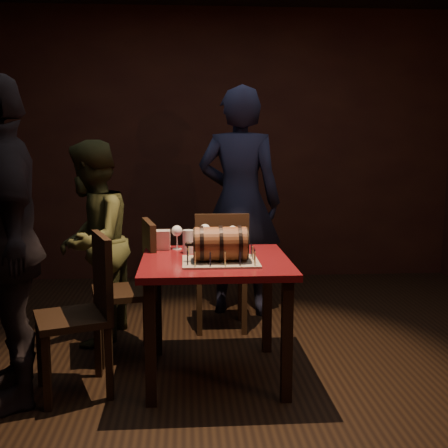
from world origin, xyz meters
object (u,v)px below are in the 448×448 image
object	(u,v)px
person_left_rear	(92,242)
wine_glass_right	(233,232)
person_back	(240,202)
wine_glass_mid	(205,230)
pint_of_ale	(188,242)
chair_left_front	(86,305)
pub_table	(215,276)
barrel_cake	(220,244)
wine_glass_left	(177,232)
chair_back	(221,265)
chair_left_rear	(135,281)
person_left_front	(3,242)

from	to	relation	value
person_left_rear	wine_glass_right	bearing A→B (deg)	75.73
person_back	wine_glass_right	bearing A→B (deg)	94.64
wine_glass_mid	person_left_rear	xyz separation A→B (m)	(-0.81, 0.33, -0.13)
wine_glass_right	person_back	world-z (taller)	person_back
wine_glass_mid	pint_of_ale	world-z (taller)	wine_glass_mid
person_back	person_left_rear	xyz separation A→B (m)	(-1.13, -0.61, -0.22)
pint_of_ale	chair_left_front	world-z (taller)	chair_left_front
pub_table	chair_left_front	xyz separation A→B (m)	(-0.76, -0.16, -0.12)
pub_table	chair_left_front	bearing A→B (deg)	-168.14
barrel_cake	wine_glass_left	size ratio (longest dim) A/B	2.30
chair_back	chair_left_rear	bearing A→B (deg)	-143.77
wine_glass_mid	person_left_front	world-z (taller)	person_left_front
chair_left_rear	person_left_rear	size ratio (longest dim) A/B	0.63
person_back	barrel_cake	bearing A→B (deg)	92.61
chair_back	chair_left_front	world-z (taller)	same
person_left_front	pint_of_ale	bearing A→B (deg)	90.71
pint_of_ale	person_left_rear	world-z (taller)	person_left_rear
chair_left_front	barrel_cake	bearing A→B (deg)	4.00
barrel_cake	person_left_rear	size ratio (longest dim) A/B	0.25
chair_left_rear	person_left_rear	world-z (taller)	person_left_rear
person_back	person_left_rear	world-z (taller)	person_back
wine_glass_left	chair_back	bearing A→B (deg)	57.17
wine_glass_right	chair_back	xyz separation A→B (m)	(-0.04, 0.54, -0.35)
wine_glass_left	person_left_rear	bearing A→B (deg)	148.91
pub_table	person_left_front	xyz separation A→B (m)	(-1.18, -0.25, 0.27)
wine_glass_mid	chair_back	world-z (taller)	chair_back
barrel_cake	person_back	bearing A→B (deg)	79.93
barrel_cake	wine_glass_mid	world-z (taller)	barrel_cake
barrel_cake	person_left_front	world-z (taller)	person_left_front
chair_back	pint_of_ale	bearing A→B (deg)	-111.76
pub_table	wine_glass_right	xyz separation A→B (m)	(0.13, 0.28, 0.23)
wine_glass_left	chair_left_front	distance (m)	0.79
pint_of_ale	person_back	distance (m)	1.20
wine_glass_right	chair_left_front	xyz separation A→B (m)	(-0.89, -0.44, -0.35)
wine_glass_mid	pint_of_ale	xyz separation A→B (m)	(-0.11, -0.18, -0.04)
chair_back	chair_left_rear	distance (m)	0.76
wine_glass_right	chair_back	size ratio (longest dim) A/B	0.17
wine_glass_mid	pub_table	bearing A→B (deg)	-82.29
chair_back	chair_left_rear	xyz separation A→B (m)	(-0.61, -0.45, 0.00)
wine_glass_mid	chair_back	size ratio (longest dim) A/B	0.17
wine_glass_right	person_left_rear	world-z (taller)	person_left_rear
wine_glass_left	chair_left_front	world-z (taller)	chair_left_front
wine_glass_mid	wine_glass_right	world-z (taller)	same
person_left_front	chair_left_front	bearing A→B (deg)	79.70
chair_back	pub_table	bearing A→B (deg)	-96.21
chair_back	chair_left_rear	world-z (taller)	same
pub_table	person_left_front	size ratio (longest dim) A/B	0.49
barrel_cake	chair_left_front	xyz separation A→B (m)	(-0.79, -0.05, -0.34)
person_left_front	chair_back	bearing A→B (deg)	107.53
chair_left_front	person_back	bearing A→B (deg)	54.59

